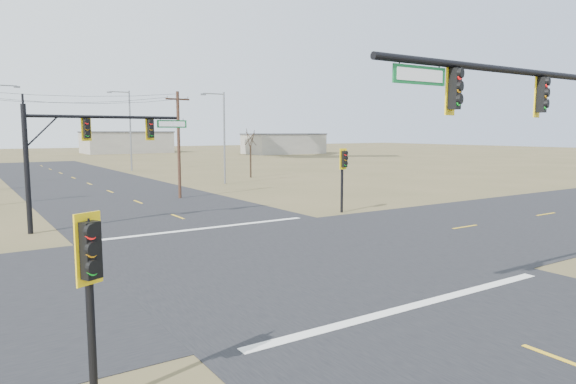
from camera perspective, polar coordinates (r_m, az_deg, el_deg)
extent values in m
plane|color=brown|center=(21.95, -0.63, -7.14)|extent=(320.00, 320.00, 0.00)
cube|color=black|center=(21.94, -0.63, -7.12)|extent=(160.00, 14.00, 0.02)
cube|color=black|center=(21.94, -0.63, -7.11)|extent=(14.00, 160.00, 0.02)
cube|color=silver|center=(16.39, 14.02, -12.10)|extent=(12.00, 0.40, 0.01)
cube|color=silver|center=(28.40, -8.86, -3.96)|extent=(12.00, 0.40, 0.01)
cylinder|color=black|center=(16.38, 23.84, 12.22)|extent=(10.84, 0.20, 0.20)
cube|color=#0D5E27|center=(13.29, 14.42, 12.46)|extent=(1.80, 0.05, 0.45)
cylinder|color=black|center=(29.41, -27.02, 2.23)|extent=(0.27, 0.27, 6.66)
cylinder|color=black|center=(30.06, -19.57, 7.86)|extent=(8.08, 0.17, 0.17)
cube|color=#0D5E27|center=(31.18, -12.77, 7.39)|extent=(1.80, 0.05, 0.45)
cylinder|color=black|center=(33.53, 6.02, 1.14)|extent=(0.17, 0.17, 4.03)
cylinder|color=black|center=(10.57, -21.08, -12.72)|extent=(0.16, 0.16, 3.65)
cylinder|color=#442A1D|center=(41.19, -12.05, 5.08)|extent=(0.24, 0.24, 8.35)
cube|color=#442A1D|center=(41.25, -12.17, 10.05)|extent=(2.04, 0.42, 0.12)
cylinder|color=slate|center=(51.96, -7.08, 5.92)|extent=(0.18, 0.18, 9.14)
cylinder|color=slate|center=(51.61, -8.27, 10.75)|extent=(2.19, 0.11, 0.11)
cube|color=slate|center=(51.15, -9.39, 10.66)|extent=(0.50, 0.23, 0.16)
cylinder|color=slate|center=(71.96, -17.11, 6.48)|extent=(0.21, 0.21, 10.61)
cylinder|color=slate|center=(71.79, -18.24, 10.52)|extent=(2.55, 0.13, 0.13)
cube|color=slate|center=(71.46, -19.24, 10.42)|extent=(0.64, 0.45, 0.19)
cylinder|color=slate|center=(59.47, -29.08, 10.32)|extent=(2.41, 0.12, 0.12)
cube|color=slate|center=(59.57, -27.90, 10.28)|extent=(0.58, 0.33, 0.18)
cylinder|color=black|center=(59.05, -4.18, 3.41)|extent=(0.19, 0.19, 3.70)
cube|color=#9F9B8D|center=(133.06, -17.49, 5.25)|extent=(20.00, 12.00, 5.00)
cube|color=#9F9B8D|center=(122.58, -0.48, 5.34)|extent=(18.00, 10.00, 4.50)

